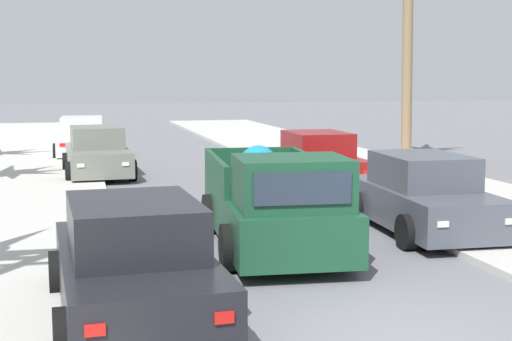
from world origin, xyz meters
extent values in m
cube|color=beige|center=(5.42, 12.00, 0.06)|extent=(5.38, 60.00, 0.12)
cube|color=silver|center=(-4.13, 12.00, 0.05)|extent=(0.16, 60.00, 0.10)
cube|color=silver|center=(4.13, 12.00, 0.05)|extent=(0.16, 60.00, 0.10)
cube|color=#19472D|center=(-0.12, 5.01, 0.60)|extent=(2.31, 5.23, 0.80)
cube|color=#19472D|center=(-0.25, 3.41, 1.40)|extent=(1.83, 1.63, 0.80)
cube|color=#283342|center=(-0.19, 4.17, 1.42)|extent=(1.38, 0.17, 0.44)
cube|color=#283342|center=(-0.31, 2.65, 1.42)|extent=(1.46, 0.17, 0.48)
cube|color=#19472D|center=(0.85, 5.79, 1.28)|extent=(0.36, 3.30, 0.56)
cube|color=#19472D|center=(-0.96, 5.94, 1.28)|extent=(0.36, 3.30, 0.56)
cube|color=#19472D|center=(0.07, 7.51, 1.28)|extent=(1.88, 0.25, 0.56)
cube|color=silver|center=(0.08, 7.60, 0.44)|extent=(1.83, 0.26, 0.20)
cylinder|color=black|center=(0.73, 3.41, 0.38)|extent=(0.32, 0.78, 0.76)
cylinder|color=black|center=(-1.22, 3.56, 0.38)|extent=(0.32, 0.78, 0.76)
cylinder|color=black|center=(0.96, 6.33, 0.38)|extent=(0.32, 0.78, 0.76)
cylinder|color=black|center=(-0.99, 6.48, 0.38)|extent=(0.32, 0.78, 0.76)
cube|color=red|center=(0.82, 7.51, 0.74)|extent=(0.22, 0.06, 0.18)
cube|color=red|center=(-0.67, 7.63, 0.74)|extent=(0.22, 0.06, 0.18)
sphere|color=#198CBF|center=(-0.14, 5.97, 1.37)|extent=(0.75, 0.75, 0.75)
cube|color=black|center=(-2.85, 1.61, 0.54)|extent=(1.95, 4.28, 0.72)
cube|color=black|center=(-2.84, 1.51, 1.22)|extent=(1.62, 2.17, 0.64)
cube|color=#283342|center=(-2.89, 2.48, 1.20)|extent=(1.37, 0.14, 0.52)
cube|color=#283342|center=(-2.80, 0.54, 1.20)|extent=(1.34, 0.14, 0.50)
cylinder|color=black|center=(-3.81, 2.87, 0.32)|extent=(0.25, 0.65, 0.64)
cylinder|color=black|center=(-2.01, 2.95, 0.32)|extent=(0.25, 0.65, 0.64)
cylinder|color=black|center=(-3.69, 0.27, 0.32)|extent=(0.25, 0.65, 0.64)
cylinder|color=black|center=(-1.89, 0.35, 0.32)|extent=(0.25, 0.65, 0.64)
cube|color=red|center=(-3.38, -0.53, 0.64)|extent=(0.20, 0.05, 0.12)
cube|color=white|center=(-3.56, 3.69, 0.61)|extent=(0.20, 0.05, 0.10)
cube|color=red|center=(-2.12, -0.47, 0.64)|extent=(0.20, 0.05, 0.12)
cube|color=white|center=(-2.33, 3.74, 0.61)|extent=(0.20, 0.05, 0.10)
cube|color=slate|center=(-2.85, 15.39, 0.54)|extent=(1.94, 4.27, 0.72)
cube|color=slate|center=(-2.85, 15.49, 1.22)|extent=(1.61, 2.16, 0.64)
cube|color=#283342|center=(-2.81, 14.52, 1.20)|extent=(1.37, 0.14, 0.52)
cube|color=#283342|center=(-2.90, 16.46, 1.20)|extent=(1.34, 0.14, 0.50)
cylinder|color=black|center=(-1.89, 14.13, 0.32)|extent=(0.25, 0.65, 0.64)
cylinder|color=black|center=(-3.69, 14.05, 0.32)|extent=(0.25, 0.65, 0.64)
cylinder|color=black|center=(-2.00, 16.73, 0.32)|extent=(0.25, 0.65, 0.64)
cylinder|color=black|center=(-3.81, 16.65, 0.32)|extent=(0.25, 0.65, 0.64)
cube|color=red|center=(-2.31, 17.53, 0.64)|extent=(0.20, 0.05, 0.12)
cube|color=white|center=(-2.14, 13.31, 0.61)|extent=(0.20, 0.05, 0.10)
cube|color=red|center=(-3.57, 17.47, 0.64)|extent=(0.20, 0.05, 0.12)
cube|color=white|center=(-3.37, 13.26, 0.61)|extent=(0.20, 0.05, 0.10)
cube|color=#474C56|center=(3.09, 5.50, 0.54)|extent=(1.94, 4.27, 0.72)
cube|color=#474C56|center=(3.09, 5.60, 1.22)|extent=(1.61, 2.17, 0.64)
cube|color=#283342|center=(3.05, 4.63, 1.20)|extent=(1.37, 0.14, 0.52)
cube|color=#283342|center=(3.14, 6.57, 1.20)|extent=(1.34, 0.14, 0.50)
cylinder|color=black|center=(3.93, 4.16, 0.32)|extent=(0.25, 0.65, 0.64)
cylinder|color=black|center=(2.13, 4.24, 0.32)|extent=(0.25, 0.65, 0.64)
cylinder|color=black|center=(4.05, 6.76, 0.32)|extent=(0.25, 0.65, 0.64)
cylinder|color=black|center=(2.25, 6.84, 0.32)|extent=(0.25, 0.65, 0.64)
cube|color=red|center=(3.82, 7.58, 0.64)|extent=(0.20, 0.05, 0.12)
cube|color=white|center=(3.61, 3.36, 0.61)|extent=(0.20, 0.05, 0.10)
cube|color=red|center=(2.55, 7.63, 0.64)|extent=(0.20, 0.05, 0.12)
cube|color=white|center=(2.38, 3.42, 0.61)|extent=(0.20, 0.05, 0.10)
cube|color=silver|center=(-3.22, 21.49, 0.54)|extent=(1.94, 4.27, 0.72)
cube|color=silver|center=(-3.23, 21.39, 1.22)|extent=(1.61, 2.16, 0.64)
cube|color=#283342|center=(-3.19, 22.36, 1.20)|extent=(1.37, 0.14, 0.52)
cube|color=#283342|center=(-3.27, 20.42, 1.20)|extent=(1.34, 0.14, 0.50)
cylinder|color=black|center=(-4.07, 22.83, 0.32)|extent=(0.25, 0.65, 0.64)
cylinder|color=black|center=(-2.27, 22.75, 0.32)|extent=(0.25, 0.65, 0.64)
cylinder|color=black|center=(-4.18, 20.22, 0.32)|extent=(0.25, 0.65, 0.64)
cylinder|color=black|center=(-2.38, 20.15, 0.32)|extent=(0.25, 0.65, 0.64)
cube|color=red|center=(-3.95, 19.41, 0.64)|extent=(0.20, 0.05, 0.12)
cube|color=white|center=(-3.75, 23.62, 0.61)|extent=(0.20, 0.05, 0.10)
cube|color=red|center=(-2.68, 19.35, 0.64)|extent=(0.20, 0.05, 0.12)
cube|color=white|center=(-2.52, 23.57, 0.61)|extent=(0.20, 0.05, 0.10)
cube|color=maroon|center=(3.00, 11.83, 0.54)|extent=(1.78, 4.21, 0.72)
cube|color=maroon|center=(3.00, 11.73, 1.22)|extent=(1.53, 2.11, 0.64)
cube|color=#283342|center=(2.99, 12.70, 1.20)|extent=(1.37, 0.08, 0.52)
cube|color=#283342|center=(3.00, 10.76, 1.20)|extent=(1.34, 0.08, 0.50)
cylinder|color=black|center=(2.09, 13.12, 0.32)|extent=(0.22, 0.64, 0.64)
cylinder|color=black|center=(3.89, 13.13, 0.32)|extent=(0.22, 0.64, 0.64)
cylinder|color=black|center=(2.10, 10.52, 0.32)|extent=(0.22, 0.64, 0.64)
cylinder|color=black|center=(3.90, 10.53, 0.32)|extent=(0.22, 0.64, 0.64)
cube|color=red|center=(2.37, 9.71, 0.64)|extent=(0.20, 0.04, 0.12)
cube|color=white|center=(2.37, 13.93, 0.61)|extent=(0.20, 0.04, 0.10)
cube|color=red|center=(3.64, 9.72, 0.64)|extent=(0.20, 0.04, 0.12)
cube|color=white|center=(3.60, 13.94, 0.61)|extent=(0.20, 0.04, 0.10)
cylinder|color=#846B4C|center=(7.80, 16.25, 3.89)|extent=(0.36, 0.59, 7.78)
camera|label=1|loc=(-3.51, -7.38, 3.02)|focal=51.26mm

